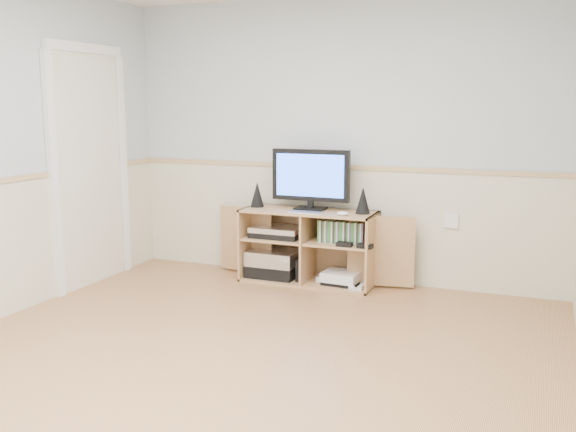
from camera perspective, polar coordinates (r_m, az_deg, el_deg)
The scene contains 11 objects.
room at distance 3.80m, azimuth -5.81°, elevation 4.46°, with size 4.04×4.54×2.54m.
media_cabinet at distance 5.75m, azimuth 2.00°, elevation -2.56°, with size 1.85×0.45×0.65m.
monitor at distance 5.64m, azimuth 2.02°, elevation 3.47°, with size 0.71×0.18×0.53m.
speaker_left at distance 5.83m, azimuth -2.76°, elevation 1.92°, with size 0.12×0.12×0.23m, color black.
speaker_right at distance 5.49m, azimuth 6.68°, elevation 1.40°, with size 0.12×0.12×0.23m, color black.
keyboard at distance 5.50m, azimuth 1.64°, elevation 0.31°, with size 0.29×0.11×0.01m, color silver.
mouse at distance 5.39m, azimuth 4.88°, elevation 0.22°, with size 0.10×0.06×0.04m, color white.
av_components at distance 5.84m, azimuth -1.15°, elevation -3.50°, with size 0.52×0.33×0.47m.
game_consoles at distance 5.66m, azimuth 4.69°, elevation -5.52°, with size 0.45×0.30×0.11m.
game_cases at distance 5.55m, azimuth 4.84°, elevation -1.42°, with size 0.40×0.14×0.19m, color #3F8C3F.
wall_outlet at distance 5.59m, azimuth 14.30°, elevation -0.41°, with size 0.12×0.03×0.12m, color white.
Camera 1 is at (1.69, -3.23, 1.58)m, focal length 40.00 mm.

